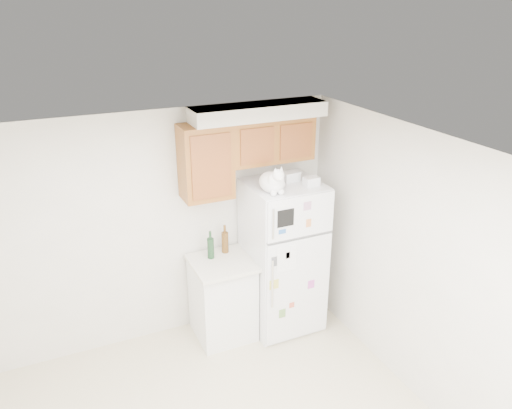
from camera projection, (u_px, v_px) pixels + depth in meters
room_shell at (229, 270)px, 3.57m from camera, size 3.84×4.04×2.52m
refrigerator at (283, 257)px, 5.46m from camera, size 0.76×0.78×1.70m
base_counter at (223, 298)px, 5.41m from camera, size 0.64×0.64×0.92m
cat at (273, 182)px, 4.87m from camera, size 0.29×0.42×0.30m
storage_box_back at (290, 176)px, 5.20m from camera, size 0.19×0.15×0.10m
storage_box_front at (311, 181)px, 5.08m from camera, size 0.15×0.11×0.09m
bottle_green at (211, 245)px, 5.23m from camera, size 0.07×0.07×0.31m
bottle_amber at (225, 239)px, 5.35m from camera, size 0.07×0.07×0.32m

